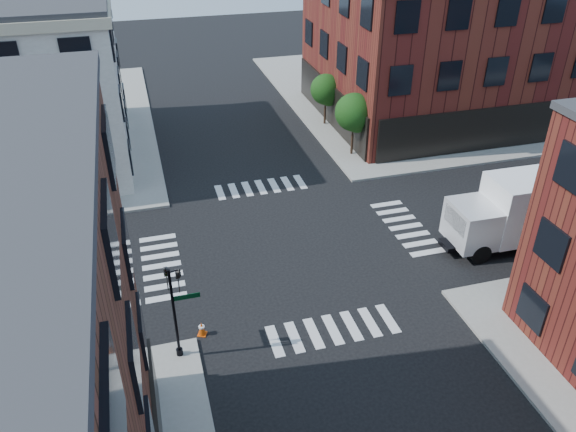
# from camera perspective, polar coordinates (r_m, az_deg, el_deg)

# --- Properties ---
(ground) EXTENTS (120.00, 120.00, 0.00)m
(ground) POSITION_cam_1_polar(r_m,az_deg,el_deg) (31.03, 0.22, -2.99)
(ground) COLOR black
(ground) RESTS_ON ground
(sidewalk_ne) EXTENTS (30.00, 30.00, 0.15)m
(sidewalk_ne) POSITION_cam_1_polar(r_m,az_deg,el_deg) (56.33, 15.40, 12.23)
(sidewalk_ne) COLOR gray
(sidewalk_ne) RESTS_ON ground
(building_ne) EXTENTS (25.00, 16.00, 12.00)m
(building_ne) POSITION_cam_1_polar(r_m,az_deg,el_deg) (50.43, 18.71, 16.61)
(building_ne) COLOR #4E1513
(building_ne) RESTS_ON ground
(tree_near) EXTENTS (2.69, 2.69, 4.49)m
(tree_near) POSITION_cam_1_polar(r_m,az_deg,el_deg) (40.21, 6.80, 10.24)
(tree_near) COLOR black
(tree_near) RESTS_ON ground
(tree_far) EXTENTS (2.43, 2.43, 4.07)m
(tree_far) POSITION_cam_1_polar(r_m,az_deg,el_deg) (45.57, 3.94, 12.55)
(tree_far) COLOR black
(tree_far) RESTS_ON ground
(signal_pole) EXTENTS (1.29, 1.24, 4.60)m
(signal_pole) POSITION_cam_1_polar(r_m,az_deg,el_deg) (23.17, -11.43, -8.62)
(signal_pole) COLOR black
(signal_pole) RESTS_ON ground
(box_truck) EXTENTS (8.94, 2.87, 4.01)m
(box_truck) POSITION_cam_1_polar(r_m,az_deg,el_deg) (32.95, 23.39, 0.65)
(box_truck) COLOR white
(box_truck) RESTS_ON ground
(traffic_cone) EXTENTS (0.50, 0.50, 0.70)m
(traffic_cone) POSITION_cam_1_polar(r_m,az_deg,el_deg) (25.59, -8.75, -11.25)
(traffic_cone) COLOR #D64A09
(traffic_cone) RESTS_ON ground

